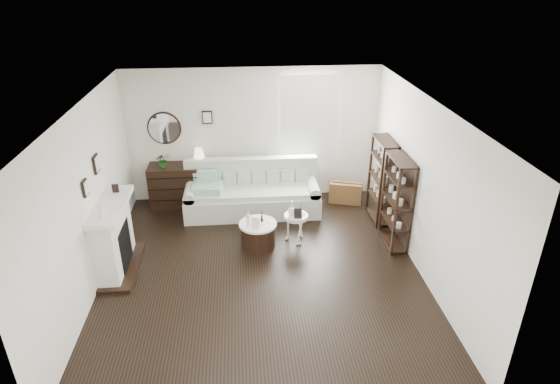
{
  "coord_description": "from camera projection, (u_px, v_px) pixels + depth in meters",
  "views": [
    {
      "loc": [
        -0.26,
        -6.2,
        4.42
      ],
      "look_at": [
        0.36,
        0.8,
        1.01
      ],
      "focal_mm": 30.0,
      "sensor_mm": 36.0,
      "label": 1
    }
  ],
  "objects": [
    {
      "name": "suitcase",
      "position": [
        345.0,
        193.0,
        9.57
      ],
      "size": [
        0.69,
        0.4,
        0.44
      ],
      "primitive_type": "cube",
      "rotation": [
        0.0,
        0.0,
        -0.29
      ],
      "color": "brown",
      "rests_on": "ground"
    },
    {
      "name": "pedestal_table",
      "position": [
        296.0,
        217.0,
        8.14
      ],
      "size": [
        0.43,
        0.43,
        0.52
      ],
      "rotation": [
        0.0,
        0.0,
        0.37
      ],
      "color": "white",
      "rests_on": "ground"
    },
    {
      "name": "bottle_drum",
      "position": [
        248.0,
        219.0,
        7.85
      ],
      "size": [
        0.06,
        0.06,
        0.27
      ],
      "primitive_type": "cylinder",
      "color": "silver",
      "rests_on": "drum_table"
    },
    {
      "name": "drum_table",
      "position": [
        258.0,
        234.0,
        8.08
      ],
      "size": [
        0.65,
        0.65,
        0.45
      ],
      "rotation": [
        0.0,
        0.0,
        0.02
      ],
      "color": "black",
      "rests_on": "ground"
    },
    {
      "name": "eiffel_ped",
      "position": [
        301.0,
        210.0,
        8.11
      ],
      "size": [
        0.1,
        0.1,
        0.17
      ],
      "primitive_type": null,
      "rotation": [
        0.0,
        0.0,
        0.01
      ],
      "color": "black",
      "rests_on": "pedestal_table"
    },
    {
      "name": "sofa",
      "position": [
        252.0,
        195.0,
        9.22
      ],
      "size": [
        2.61,
        0.9,
        1.01
      ],
      "color": "beige",
      "rests_on": "ground"
    },
    {
      "name": "potted_plant",
      "position": [
        163.0,
        160.0,
        9.09
      ],
      "size": [
        0.32,
        0.3,
        0.29
      ],
      "primitive_type": "imported",
      "rotation": [
        0.0,
        0.0,
        0.31
      ],
      "color": "#1C4E16",
      "rests_on": "dresser"
    },
    {
      "name": "room",
      "position": [
        290.0,
        123.0,
        9.29
      ],
      "size": [
        5.5,
        5.5,
        5.5
      ],
      "color": "black",
      "rests_on": "ground"
    },
    {
      "name": "card_frame_drum",
      "position": [
        255.0,
        223.0,
        7.79
      ],
      "size": [
        0.15,
        0.1,
        0.19
      ],
      "primitive_type": "cube",
      "rotation": [
        -0.21,
        0.0,
        -0.34
      ],
      "color": "silver",
      "rests_on": "drum_table"
    },
    {
      "name": "flask_ped",
      "position": [
        292.0,
        208.0,
        8.07
      ],
      "size": [
        0.14,
        0.14,
        0.26
      ],
      "primitive_type": null,
      "color": "silver",
      "rests_on": "pedestal_table"
    },
    {
      "name": "shelf_unit_far",
      "position": [
        382.0,
        180.0,
        8.73
      ],
      "size": [
        0.3,
        0.8,
        1.6
      ],
      "color": "black",
      "rests_on": "ground"
    },
    {
      "name": "quilt",
      "position": [
        207.0,
        188.0,
        8.92
      ],
      "size": [
        0.59,
        0.51,
        0.14
      ],
      "primitive_type": "cube",
      "rotation": [
        0.0,
        0.0,
        -0.11
      ],
      "color": "#268D5D",
      "rests_on": "sofa"
    },
    {
      "name": "shelf_unit_near",
      "position": [
        397.0,
        202.0,
        7.92
      ],
      "size": [
        0.3,
        0.8,
        1.6
      ],
      "color": "black",
      "rests_on": "ground"
    },
    {
      "name": "eiffel_drum",
      "position": [
        262.0,
        217.0,
        7.99
      ],
      "size": [
        0.12,
        0.12,
        0.19
      ],
      "primitive_type": null,
      "rotation": [
        0.0,
        0.0,
        0.03
      ],
      "color": "black",
      "rests_on": "drum_table"
    },
    {
      "name": "dresser",
      "position": [
        183.0,
        185.0,
        9.42
      ],
      "size": [
        1.29,
        0.55,
        0.86
      ],
      "color": "black",
      "rests_on": "ground"
    },
    {
      "name": "card_frame_ped",
      "position": [
        298.0,
        213.0,
        7.98
      ],
      "size": [
        0.14,
        0.06,
        0.18
      ],
      "primitive_type": "cube",
      "rotation": [
        -0.21,
        0.0,
        -0.04
      ],
      "color": "black",
      "rests_on": "pedestal_table"
    },
    {
      "name": "fireplace",
      "position": [
        114.0,
        239.0,
        7.36
      ],
      "size": [
        0.5,
        1.4,
        1.84
      ],
      "color": "white",
      "rests_on": "ground"
    },
    {
      "name": "table_lamp",
      "position": [
        199.0,
        157.0,
        9.19
      ],
      "size": [
        0.25,
        0.25,
        0.35
      ],
      "primitive_type": null,
      "rotation": [
        0.0,
        0.0,
        0.15
      ],
      "color": "white",
      "rests_on": "dresser"
    }
  ]
}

